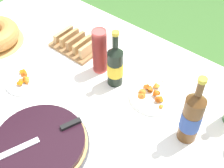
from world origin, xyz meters
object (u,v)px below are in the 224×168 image
berry_tart (40,144)px  serving_knife (46,136)px  bread_board (76,44)px  cider_bottle_amber (192,117)px  juice_bottle_red (115,65)px  snack_plate_near (153,96)px  snack_plate_left (25,80)px  cup_stack (100,51)px

berry_tart → serving_knife: serving_knife is taller
serving_knife → berry_tart: bearing=-0.0°
berry_tart → bread_board: 0.65m
cider_bottle_amber → juice_bottle_red: bearing=172.4°
berry_tart → juice_bottle_red: bearing=90.3°
berry_tart → snack_plate_near: bearing=69.1°
berry_tart → snack_plate_near: (0.20, 0.52, -0.02)m
snack_plate_left → cider_bottle_amber: bearing=15.8°
snack_plate_near → snack_plate_left: size_ratio=1.14×
cider_bottle_amber → bread_board: size_ratio=1.33×
serving_knife → cider_bottle_amber: (0.42, 0.40, 0.07)m
juice_bottle_red → bread_board: juice_bottle_red is taller
juice_bottle_red → snack_plate_near: size_ratio=1.31×
berry_tart → cider_bottle_amber: (0.43, 0.43, 0.10)m
cider_bottle_amber → snack_plate_near: cider_bottle_amber is taller
cup_stack → berry_tart: bearing=-76.7°
berry_tart → snack_plate_left: bearing=149.5°
cider_bottle_amber → juice_bottle_red: cider_bottle_amber is taller
serving_knife → cider_bottle_amber: cider_bottle_amber is taller
cup_stack → snack_plate_near: size_ratio=1.03×
cup_stack → juice_bottle_red: (0.12, -0.02, -0.01)m
snack_plate_near → snack_plate_left: bearing=-150.3°
cider_bottle_amber → bread_board: (-0.77, 0.13, -0.11)m
snack_plate_near → snack_plate_left: (-0.55, -0.31, -0.00)m
serving_knife → juice_bottle_red: (-0.01, 0.46, 0.05)m
cider_bottle_amber → juice_bottle_red: (-0.43, 0.06, -0.02)m
serving_knife → cider_bottle_amber: 0.58m
berry_tart → cider_bottle_amber: bearing=44.8°
serving_knife → snack_plate_near: size_ratio=1.54×
cup_stack → juice_bottle_red: bearing=-11.9°
cup_stack → snack_plate_near: 0.34m
snack_plate_left → juice_bottle_red: bearing=38.7°
serving_knife → bread_board: bread_board is taller
snack_plate_left → cup_stack: bearing=52.7°
snack_plate_left → bread_board: bread_board is taller
serving_knife → cider_bottle_amber: size_ratio=1.05×
cup_stack → cider_bottle_amber: cider_bottle_amber is taller
bread_board → cup_stack: bearing=-12.6°
serving_knife → bread_board: 0.63m
cider_bottle_amber → snack_plate_left: cider_bottle_amber is taller
bread_board → snack_plate_left: bearing=-92.4°
serving_knife → cup_stack: 0.50m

